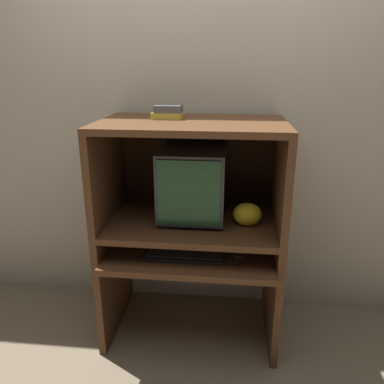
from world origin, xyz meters
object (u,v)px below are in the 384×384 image
Objects in this scene: keyboard at (185,255)px; snack_bag at (247,214)px; crt_monitor at (193,182)px; book_stack at (168,112)px; mouse at (238,257)px.

snack_bag is (0.34, 0.13, 0.21)m from keyboard.
book_stack is at bearing 169.59° from crt_monitor.
mouse is 0.38× the size of book_stack.
crt_monitor is 2.79× the size of snack_bag.
keyboard is 0.42m from snack_bag.
mouse is at bearing -39.83° from crt_monitor.
book_stack reaches higher than crt_monitor.
mouse is (0.27, -0.23, -0.36)m from crt_monitor.
keyboard is at bearing -96.32° from crt_monitor.
snack_bag is at bearing -17.75° from crt_monitor.
keyboard is at bearing -159.74° from snack_bag.
keyboard is 2.74× the size of book_stack.
crt_monitor is at bearing 162.25° from snack_bag.
crt_monitor is 0.37m from snack_bag.
snack_bag is at bearing 70.38° from mouse.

